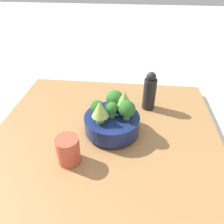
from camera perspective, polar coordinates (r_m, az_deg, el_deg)
ground_plane at (r=0.89m, az=-1.58°, el=-7.35°), size 6.00×6.00×0.00m
table at (r=0.88m, az=-1.60°, el=-6.24°), size 0.81×0.87×0.05m
bowl at (r=0.83m, az=0.00°, el=-2.92°), size 0.21×0.21×0.08m
broccoli_floret_front at (r=0.78m, az=3.93°, el=0.70°), size 0.06×0.06×0.07m
broccoli_floret_back at (r=0.80m, az=-3.80°, el=1.33°), size 0.05×0.05×0.06m
romanesco_piece_far at (r=0.76m, az=-3.14°, el=0.59°), size 0.06×0.06×0.09m
romanesco_piece_near at (r=0.80m, az=3.23°, el=3.16°), size 0.07×0.07×0.10m
broccoli_floret_center at (r=0.79m, az=0.00°, el=0.93°), size 0.04×0.04×0.06m
broccoli_floret_right at (r=0.83m, az=0.74°, el=3.35°), size 0.07×0.07×0.08m
cup at (r=0.73m, az=-11.35°, el=-9.76°), size 0.08×0.08×0.10m
pepper_mill at (r=0.96m, az=9.80°, el=5.22°), size 0.05×0.05×0.17m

